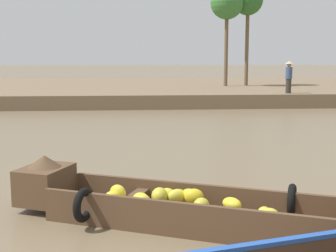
# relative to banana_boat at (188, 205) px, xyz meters

# --- Properties ---
(ground_plane) EXTENTS (300.00, 300.00, 0.00)m
(ground_plane) POSITION_rel_banana_boat_xyz_m (-0.64, 6.35, -0.32)
(ground_plane) COLOR #726047
(riverbank_strip) EXTENTS (160.00, 20.00, 0.72)m
(riverbank_strip) POSITION_rel_banana_boat_xyz_m (-0.64, 25.43, 0.04)
(riverbank_strip) COLOR #756047
(riverbank_strip) RESTS_ON ground
(banana_boat) EXTENTS (5.68, 3.09, 0.92)m
(banana_boat) POSITION_rel_banana_boat_xyz_m (0.00, 0.00, 0.00)
(banana_boat) COLOR brown
(banana_boat) RESTS_ON ground
(palm_tree_near) EXTENTS (2.11, 2.11, 6.37)m
(palm_tree_near) POSITION_rel_banana_boat_xyz_m (5.20, 22.58, 5.62)
(palm_tree_near) COLOR brown
(palm_tree_near) RESTS_ON riverbank_strip
(palm_tree_mid) EXTENTS (1.93, 1.93, 6.49)m
(palm_tree_mid) POSITION_rel_banana_boat_xyz_m (6.68, 23.05, 5.80)
(palm_tree_mid) COLOR brown
(palm_tree_mid) RESTS_ON riverbank_strip
(vendor_person) EXTENTS (0.44, 0.44, 1.66)m
(vendor_person) POSITION_rel_banana_boat_xyz_m (7.22, 16.27, 1.32)
(vendor_person) COLOR #332D28
(vendor_person) RESTS_ON riverbank_strip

